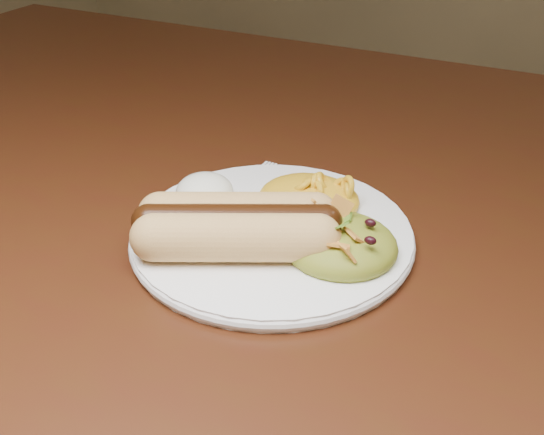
% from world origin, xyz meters
% --- Properties ---
extents(table, '(1.60, 0.90, 0.75)m').
position_xyz_m(table, '(0.00, 0.00, 0.66)').
color(table, '#321809').
rests_on(table, floor).
extents(plate, '(0.28, 0.28, 0.01)m').
position_xyz_m(plate, '(-0.03, -0.08, 0.76)').
color(plate, white).
rests_on(plate, table).
extents(hotdog, '(0.13, 0.12, 0.04)m').
position_xyz_m(hotdog, '(-0.04, -0.12, 0.78)').
color(hotdog, '#EEBE6E').
rests_on(hotdog, plate).
extents(mac_and_cheese, '(0.09, 0.08, 0.03)m').
position_xyz_m(mac_and_cheese, '(-0.02, -0.03, 0.78)').
color(mac_and_cheese, yellow).
rests_on(mac_and_cheese, plate).
extents(sour_cream, '(0.06, 0.06, 0.03)m').
position_xyz_m(sour_cream, '(-0.10, -0.07, 0.78)').
color(sour_cream, white).
rests_on(sour_cream, plate).
extents(taco_salad, '(0.09, 0.08, 0.04)m').
position_xyz_m(taco_salad, '(0.04, -0.09, 0.78)').
color(taco_salad, '#B77420').
rests_on(taco_salad, plate).
extents(fork, '(0.07, 0.15, 0.00)m').
position_xyz_m(fork, '(-0.09, -0.04, 0.75)').
color(fork, white).
rests_on(fork, table).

